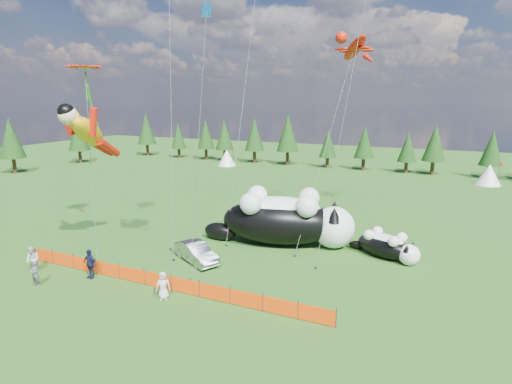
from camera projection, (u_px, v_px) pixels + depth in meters
ground at (185, 269)px, 27.18m from camera, size 160.00×160.00×0.00m
safety_fence at (158, 280)px, 24.39m from camera, size 22.06×0.06×1.10m
tree_line at (336, 145)px, 66.37m from camera, size 90.00×4.00×8.00m
festival_tents at (403, 169)px, 58.17m from camera, size 50.00×3.20×2.80m
cat_large at (286, 219)px, 31.50m from camera, size 12.07×6.19×4.41m
cat_small at (387, 246)px, 28.92m from camera, size 5.28×3.41×2.00m
car at (196, 252)px, 28.35m from camera, size 4.36×3.29×1.38m
spectator_a at (35, 274)px, 24.51m from camera, size 0.63×0.45×1.65m
spectator_b at (33, 259)px, 26.51m from camera, size 0.93×0.60×1.81m
spectator_c at (90, 264)px, 25.65m from camera, size 1.19×0.67×1.95m
spectator_d at (34, 259)px, 26.95m from camera, size 1.10×0.78×1.53m
spectator_e at (163, 286)px, 22.94m from camera, size 0.97×0.88×1.67m
superhero_kite at (88, 132)px, 27.98m from camera, size 7.74×6.52×11.98m
gecko_kite at (355, 48)px, 33.07m from camera, size 5.74×12.41×17.79m
flower_kite at (85, 69)px, 30.03m from camera, size 5.04×5.39×14.49m
diamond_kite_a at (169, 2)px, 28.03m from camera, size 2.18×3.96×19.62m
diamond_kite_c at (205, 30)px, 20.68m from camera, size 2.53×1.18×16.44m
diamond_kite_d at (254, 7)px, 33.40m from camera, size 1.00×7.77×21.39m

